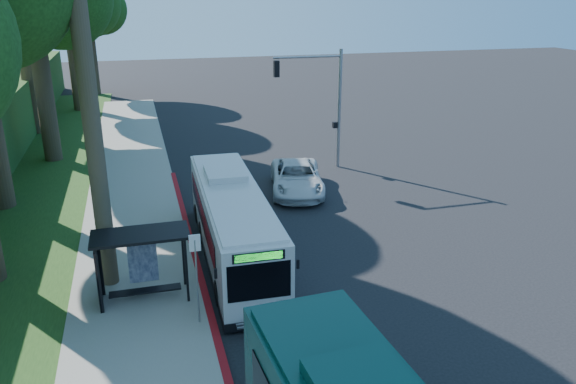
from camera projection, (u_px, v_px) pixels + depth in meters
name	position (u px, v px, depth m)	size (l,w,h in m)	color
ground	(312.00, 242.00, 23.89)	(140.00, 140.00, 0.00)	black
sidewalk	(136.00, 262.00, 22.05)	(4.50, 70.00, 0.12)	gray
red_curb	(208.00, 306.00, 19.00)	(0.25, 30.00, 0.13)	#9F1117
grass_verge	(3.00, 229.00, 25.17)	(8.00, 70.00, 0.06)	#234719
bus_shelter	(134.00, 253.00, 18.88)	(3.20, 1.51, 2.55)	black
stop_sign_pole	(196.00, 267.00, 17.31)	(0.35, 0.06, 3.17)	gray
traffic_signal_pole	(323.00, 95.00, 32.40)	(4.10, 0.30, 7.00)	gray
tree_5	(87.00, 3.00, 54.51)	(7.35, 7.00, 12.86)	#382B1E
white_bus	(232.00, 221.00, 22.10)	(2.51, 10.71, 3.18)	silver
pickup	(297.00, 178.00, 29.66)	(2.60, 5.64, 1.57)	silver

